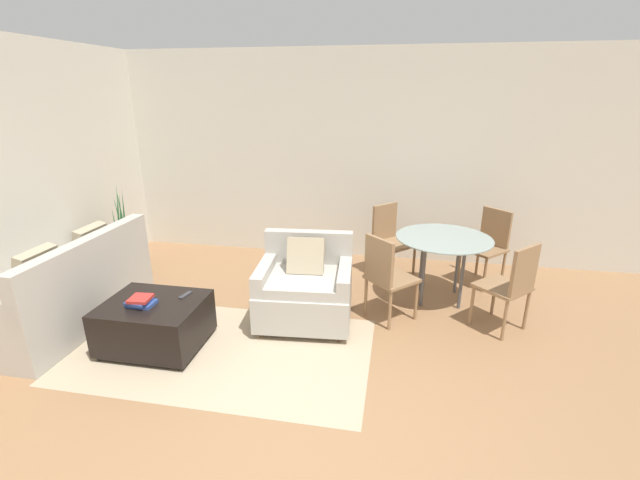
# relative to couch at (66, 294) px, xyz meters

# --- Properties ---
(ground_plane) EXTENTS (20.00, 20.00, 0.00)m
(ground_plane) POSITION_rel_couch_xyz_m (2.50, -0.98, -0.31)
(ground_plane) COLOR #936B47
(wall_back) EXTENTS (12.00, 0.06, 2.75)m
(wall_back) POSITION_rel_couch_xyz_m (2.50, 2.42, 1.07)
(wall_back) COLOR beige
(wall_back) RESTS_ON ground_plane
(wall_left) EXTENTS (0.06, 12.00, 2.75)m
(wall_left) POSITION_rel_couch_xyz_m (-0.58, 0.52, 1.07)
(wall_left) COLOR beige
(wall_left) RESTS_ON ground_plane
(area_rug) EXTENTS (2.65, 1.53, 0.01)m
(area_rug) POSITION_rel_couch_xyz_m (1.72, -0.20, -0.31)
(area_rug) COLOR tan
(area_rug) RESTS_ON ground_plane
(couch) EXTENTS (0.91, 1.76, 0.91)m
(couch) POSITION_rel_couch_xyz_m (0.00, 0.00, 0.00)
(couch) COLOR #B2ADA3
(couch) RESTS_ON ground_plane
(armchair) EXTENTS (0.97, 0.88, 0.87)m
(armchair) POSITION_rel_couch_xyz_m (2.34, 0.47, 0.04)
(armchair) COLOR #B2ADA3
(armchair) RESTS_ON ground_plane
(ottoman) EXTENTS (0.86, 0.70, 0.44)m
(ottoman) POSITION_rel_couch_xyz_m (1.10, -0.24, -0.07)
(ottoman) COLOR black
(ottoman) RESTS_ON ground_plane
(book_stack) EXTENTS (0.23, 0.20, 0.08)m
(book_stack) POSITION_rel_couch_xyz_m (1.04, -0.31, 0.17)
(book_stack) COLOR #2D478C
(book_stack) RESTS_ON ottoman
(tv_remote_primary) EXTENTS (0.07, 0.16, 0.01)m
(tv_remote_primary) POSITION_rel_couch_xyz_m (1.33, -0.06, 0.14)
(tv_remote_primary) COLOR #333338
(tv_remote_primary) RESTS_ON ottoman
(tv_remote_secondary) EXTENTS (0.10, 0.14, 0.01)m
(tv_remote_secondary) POSITION_rel_couch_xyz_m (1.01, -0.18, 0.14)
(tv_remote_secondary) COLOR #333338
(tv_remote_secondary) RESTS_ON ottoman
(potted_plant) EXTENTS (0.33, 0.33, 1.14)m
(potted_plant) POSITION_rel_couch_xyz_m (-0.22, 1.31, -0.06)
(potted_plant) COLOR brown
(potted_plant) RESTS_ON ground_plane
(dining_table) EXTENTS (1.02, 1.02, 0.73)m
(dining_table) POSITION_rel_couch_xyz_m (3.71, 1.21, 0.33)
(dining_table) COLOR #8C9E99
(dining_table) RESTS_ON ground_plane
(dining_chair_near_left) EXTENTS (0.59, 0.59, 0.90)m
(dining_chair_near_left) POSITION_rel_couch_xyz_m (3.13, 0.62, 0.21)
(dining_chair_near_left) COLOR #93704C
(dining_chair_near_left) RESTS_ON ground_plane
(dining_chair_near_right) EXTENTS (0.59, 0.59, 0.90)m
(dining_chair_near_right) POSITION_rel_couch_xyz_m (4.30, 0.62, 0.21)
(dining_chair_near_right) COLOR #93704C
(dining_chair_near_right) RESTS_ON ground_plane
(dining_chair_far_left) EXTENTS (0.59, 0.59, 0.90)m
(dining_chair_far_left) POSITION_rel_couch_xyz_m (3.13, 1.79, 0.21)
(dining_chair_far_left) COLOR #93704C
(dining_chair_far_left) RESTS_ON ground_plane
(dining_chair_far_right) EXTENTS (0.59, 0.59, 0.90)m
(dining_chair_far_right) POSITION_rel_couch_xyz_m (4.30, 1.79, 0.21)
(dining_chair_far_right) COLOR #93704C
(dining_chair_far_right) RESTS_ON ground_plane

